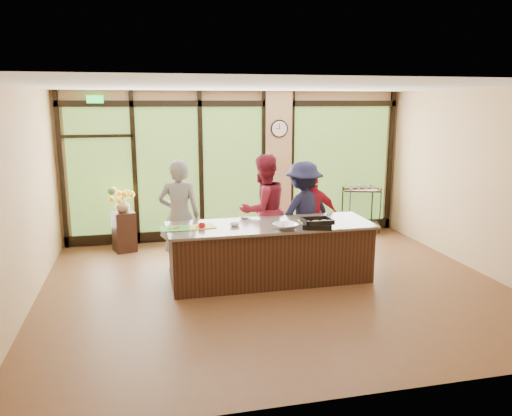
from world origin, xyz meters
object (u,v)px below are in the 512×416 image
island_base (270,253)px  bar_cart (361,204)px  cook_right (303,213)px  roasting_pan (317,225)px  cook_left (179,216)px  flower_stand (124,232)px

island_base → bar_cart: bar_cart is taller
cook_right → roasting_pan: size_ratio=4.13×
roasting_pan → cook_left: bearing=167.9°
roasting_pan → bar_cart: 3.52m
bar_cart → island_base: bearing=-118.6°
cook_left → roasting_pan: (1.97, -1.20, 0.02)m
roasting_pan → flower_stand: bearing=158.0°
cook_left → roasting_pan: 2.31m
cook_left → flower_stand: 1.75m
flower_stand → bar_cart: bar_cart is taller
island_base → cook_right: cook_right is taller
roasting_pan → flower_stand: (-2.92, 2.56, -0.58)m
island_base → cook_left: 1.65m
cook_right → flower_stand: size_ratio=2.36×
island_base → roasting_pan: size_ratio=7.15×
island_base → flower_stand: size_ratio=4.10×
roasting_pan → bar_cart: bearing=73.5°
cook_right → roasting_pan: (-0.17, -1.17, 0.06)m
island_base → cook_right: (0.79, 0.77, 0.45)m
cook_right → island_base: bearing=27.2°
roasting_pan → bar_cart: bar_cart is taller
cook_right → flower_stand: cook_right is taller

